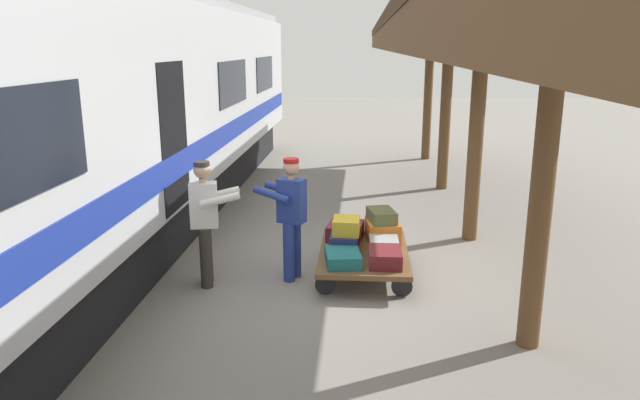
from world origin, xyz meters
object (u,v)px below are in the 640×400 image
suitcase_maroon_trunk (385,257)px  suitcase_yellow_case (346,226)px  suitcase_burgundy_valise (345,231)px  suitcase_olive_duffel (382,216)px  luggage_cart (364,254)px  train_car (66,128)px  suitcase_teal_softside (343,257)px  suitcase_orange_carryall (383,230)px  porter_in_overalls (290,214)px  porter_by_door (206,219)px  suitcase_navy_fabric (344,242)px  suitcase_gray_aluminum (384,245)px

suitcase_maroon_trunk → suitcase_yellow_case: (0.53, -0.53, 0.26)m
suitcase_burgundy_valise → suitcase_olive_duffel: (-0.54, 0.04, 0.26)m
luggage_cart → suitcase_olive_duffel: bearing=-117.7°
train_car → suitcase_yellow_case: train_car is taller
suitcase_olive_duffel → luggage_cart: bearing=62.3°
suitcase_yellow_case → luggage_cart: bearing=179.0°
suitcase_teal_softside → suitcase_yellow_case: size_ratio=1.38×
suitcase_teal_softside → suitcase_burgundy_valise: size_ratio=1.06×
suitcase_maroon_trunk → suitcase_orange_carryall: suitcase_orange_carryall is taller
suitcase_yellow_case → porter_in_overalls: (0.76, 0.25, 0.22)m
luggage_cart → porter_by_door: bearing=14.6°
suitcase_navy_fabric → suitcase_orange_carryall: size_ratio=0.88×
porter_by_door → porter_in_overalls: bearing=-164.7°
suitcase_maroon_trunk → suitcase_olive_duffel: suitcase_olive_duffel is taller
train_car → suitcase_gray_aluminum: (-4.37, -0.14, -1.62)m
suitcase_maroon_trunk → suitcase_olive_duffel: bearing=-88.7°
suitcase_orange_carryall → suitcase_burgundy_valise: size_ratio=1.11×
suitcase_navy_fabric → suitcase_gray_aluminum: bearing=180.0°
suitcase_orange_carryall → suitcase_burgundy_valise: suitcase_orange_carryall is taller
suitcase_teal_softside → suitcase_navy_fabric: 0.53m
suitcase_maroon_trunk → suitcase_navy_fabric: suitcase_navy_fabric is taller
porter_in_overalls → porter_by_door: size_ratio=1.00×
porter_by_door → suitcase_olive_duffel: bearing=-156.3°
train_car → porter_in_overalls: 3.29m
suitcase_orange_carryall → porter_in_overalls: (1.29, 0.77, 0.44)m
luggage_cart → suitcase_maroon_trunk: suitcase_maroon_trunk is taller
suitcase_maroon_trunk → luggage_cart: bearing=-62.1°
luggage_cart → suitcase_yellow_case: size_ratio=4.32×
suitcase_olive_duffel → suitcase_orange_carryall: bearing=-120.6°
train_car → suitcase_burgundy_valise: (-3.81, -0.66, -1.60)m
suitcase_gray_aluminum → suitcase_navy_fabric: bearing=0.0°
suitcase_yellow_case → train_car: bearing=2.1°
train_car → suitcase_yellow_case: (-3.84, -0.14, -1.36)m
suitcase_gray_aluminum → porter_by_door: porter_by_door is taller
suitcase_navy_fabric → suitcase_orange_carryall: suitcase_orange_carryall is taller
suitcase_orange_carryall → suitcase_yellow_case: 0.77m
suitcase_teal_softside → porter_in_overalls: size_ratio=0.36×
train_car → luggage_cart: 4.46m
porter_by_door → train_car: bearing=-11.6°
train_car → porter_in_overalls: size_ratio=12.88×
suitcase_teal_softside → suitcase_gray_aluminum: bearing=-136.7°
suitcase_burgundy_valise → train_car: bearing=9.9°
luggage_cart → suitcase_maroon_trunk: bearing=117.9°
suitcase_teal_softside → suitcase_burgundy_valise: 1.05m
luggage_cart → suitcase_maroon_trunk: 0.61m
suitcase_maroon_trunk → porter_by_door: bearing=0.5°
suitcase_orange_carryall → porter_by_door: porter_by_door is taller
suitcase_burgundy_valise → suitcase_navy_fabric: bearing=90.0°
suitcase_olive_duffel → porter_by_door: bearing=23.7°
suitcase_navy_fabric → porter_in_overalls: size_ratio=0.33×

